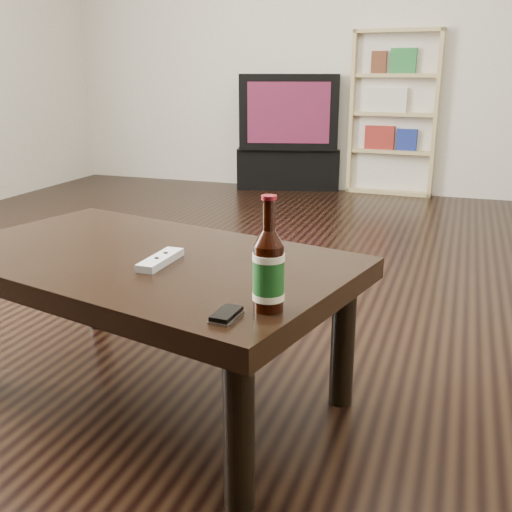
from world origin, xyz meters
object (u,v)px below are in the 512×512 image
(tv_stand, at_px, (288,167))
(tv, at_px, (289,111))
(phone, at_px, (226,315))
(remote, at_px, (161,260))
(coffee_table, at_px, (144,274))
(beer_bottle, at_px, (269,271))
(bookshelf, at_px, (395,110))

(tv_stand, bearing_deg, tv, -90.00)
(phone, xyz_separation_m, remote, (-0.33, 0.31, 0.00))
(coffee_table, bearing_deg, tv, 99.32)
(tv_stand, distance_m, beer_bottle, 4.09)
(tv, distance_m, bookshelf, 0.90)
(coffee_table, distance_m, remote, 0.13)
(remote, bearing_deg, tv, 101.04)
(beer_bottle, height_order, phone, beer_bottle)
(phone, bearing_deg, coffee_table, 141.91)
(beer_bottle, bearing_deg, phone, -133.22)
(bookshelf, bearing_deg, phone, -85.14)
(coffee_table, xyz_separation_m, remote, (0.09, -0.06, 0.07))
(tv_stand, bearing_deg, phone, -90.43)
(phone, bearing_deg, bookshelf, 94.97)
(bookshelf, height_order, beer_bottle, bookshelf)
(tv, relative_size, remote, 4.82)
(beer_bottle, bearing_deg, tv_stand, 105.48)
(tv_stand, relative_size, phone, 9.27)
(bookshelf, height_order, coffee_table, bookshelf)
(tv, xyz_separation_m, remote, (0.69, -3.69, -0.19))
(coffee_table, height_order, phone, phone)
(phone, bearing_deg, beer_bottle, 50.09)
(tv_stand, distance_m, phone, 4.14)
(tv, xyz_separation_m, bookshelf, (0.89, 0.09, 0.02))
(remote, bearing_deg, bookshelf, 87.36)
(beer_bottle, distance_m, remote, 0.47)
(tv, height_order, bookshelf, bookshelf)
(coffee_table, distance_m, phone, 0.56)
(tv_stand, distance_m, remote, 3.77)
(coffee_table, height_order, remote, remote)
(tv_stand, relative_size, bookshelf, 0.67)
(tv_stand, xyz_separation_m, tv, (0.00, -0.00, 0.49))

